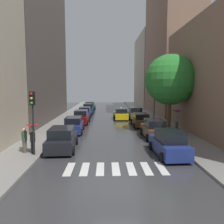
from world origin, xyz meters
TOP-DOWN VIEW (x-y plane):
  - ground_plane at (0.00, 24.00)m, footprint 28.00×72.00m
  - sidewalk_left at (-6.50, 24.00)m, footprint 3.00×72.00m
  - sidewalk_right at (6.50, 24.00)m, footprint 3.00×72.00m
  - crosswalk_stripes at (0.00, 2.40)m, footprint 5.85×2.20m
  - building_left_mid at (-11.00, 22.67)m, footprint 6.00×21.77m
  - building_right_mid at (11.00, 30.78)m, footprint 6.00×17.41m
  - building_right_far at (11.00, 49.29)m, footprint 6.00×17.70m
  - parked_car_left_nearest at (-3.89, 6.59)m, footprint 2.29×4.69m
  - parked_car_left_second at (-3.91, 13.21)m, footprint 2.12×4.65m
  - parked_car_left_third at (-3.73, 19.12)m, footprint 1.98×4.55m
  - parked_car_left_fourth at (-3.83, 25.55)m, footprint 2.05×4.55m
  - parked_car_left_fifth at (-3.75, 30.93)m, footprint 2.22×4.25m
  - parked_car_left_sixth at (-3.83, 37.09)m, footprint 2.24×4.67m
  - parked_car_right_nearest at (3.80, 4.87)m, footprint 2.13×4.55m
  - parked_car_right_second at (3.96, 10.57)m, footprint 2.07×4.53m
  - parked_car_right_third at (3.72, 17.13)m, footprint 2.09×4.63m
  - parked_car_right_fourth at (3.83, 23.26)m, footprint 2.15×4.44m
  - taxi_midroad at (1.68, 23.05)m, footprint 2.12×4.57m
  - pedestrian_foreground at (-5.64, 5.17)m, footprint 0.90×0.90m
  - pedestrian_near_tree at (-6.27, 5.37)m, footprint 0.36×0.36m
  - pedestrian_by_kerb at (7.20, 13.97)m, footprint 0.97×0.97m
  - street_tree_right at (6.21, 13.50)m, footprint 5.31×5.31m
  - traffic_light_left_corner at (-5.45, 4.81)m, footprint 0.30×0.42m
  - lamp_post_right at (5.55, 18.08)m, footprint 0.60×0.28m

SIDE VIEW (x-z plane):
  - ground_plane at x=0.00m, z-range -0.04..0.00m
  - crosswalk_stripes at x=0.00m, z-range 0.00..0.01m
  - sidewalk_left at x=-6.50m, z-range 0.00..0.15m
  - sidewalk_right at x=6.50m, z-range 0.00..0.15m
  - parked_car_right_third at x=3.72m, z-range -0.04..1.52m
  - parked_car_left_fourth at x=-3.83m, z-range -0.05..1.58m
  - taxi_midroad at x=1.68m, z-range -0.14..1.67m
  - parked_car_left_second at x=-3.91m, z-range -0.05..1.61m
  - parked_car_left_sixth at x=-3.83m, z-range -0.05..1.61m
  - parked_car_left_nearest at x=-3.89m, z-range -0.06..1.67m
  - parked_car_left_fifth at x=-3.75m, z-range -0.06..1.68m
  - parked_car_right_second at x=3.96m, z-range -0.06..1.69m
  - parked_car_right_fourth at x=3.83m, z-range -0.06..1.69m
  - parked_car_left_third at x=-3.73m, z-range -0.06..1.71m
  - parked_car_right_nearest at x=3.80m, z-range -0.06..1.72m
  - pedestrian_near_tree at x=-6.27m, z-range 0.20..1.95m
  - pedestrian_foreground at x=-5.64m, z-range 0.55..2.56m
  - pedestrian_by_kerb at x=7.20m, z-range 0.60..2.65m
  - traffic_light_left_corner at x=-5.45m, z-range 1.14..5.44m
  - lamp_post_right at x=5.55m, z-range 0.68..7.68m
  - street_tree_right at x=6.21m, z-range 1.49..9.50m
  - building_right_far at x=11.00m, z-range 0.00..17.75m
  - building_left_mid at x=-11.00m, z-range 0.00..20.89m
  - building_right_mid at x=11.00m, z-range 0.00..23.37m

